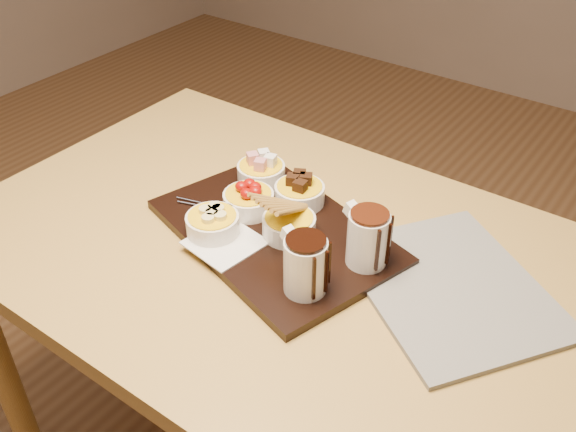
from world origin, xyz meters
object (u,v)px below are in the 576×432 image
Objects in this scene: serving_board at (275,232)px; pitcher_milk_chocolate at (368,239)px; newspaper at (451,287)px; pitcher_dark_chocolate at (305,266)px; dining_table at (274,281)px; bowl_strawberries at (249,202)px.

serving_board is 4.61× the size of pitcher_milk_chocolate.
pitcher_dark_chocolate is at bearing -105.30° from newspaper.
serving_board is at bearing 160.02° from pitcher_dark_chocolate.
dining_table is 0.23m from pitcher_dark_chocolate.
pitcher_milk_chocolate is at bearing 11.01° from dining_table.
bowl_strawberries is at bearing 167.35° from pitcher_dark_chocolate.
pitcher_dark_chocolate is 0.13m from pitcher_milk_chocolate.
newspaper reaches higher than dining_table.
newspaper is (0.32, 0.08, 0.10)m from dining_table.
dining_table is 2.61× the size of serving_board.
pitcher_dark_chocolate is (0.13, -0.09, 0.17)m from dining_table.
pitcher_dark_chocolate and pitcher_milk_chocolate have the same top height.
newspaper is (0.33, 0.06, -0.00)m from serving_board.
bowl_strawberries is 0.42m from newspaper.
pitcher_milk_chocolate reaches higher than newspaper.
bowl_strawberries is (-0.08, 0.02, 0.03)m from serving_board.
newspaper is (0.15, 0.04, -0.06)m from pitcher_milk_chocolate.
dining_table is 0.25m from pitcher_milk_chocolate.
dining_table is at bearing 163.17° from pitcher_dark_chocolate.
serving_board is at bearing -158.20° from pitcher_milk_chocolate.
dining_table is 3.32× the size of newspaper.
pitcher_milk_chocolate is (0.18, 0.03, 0.17)m from dining_table.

